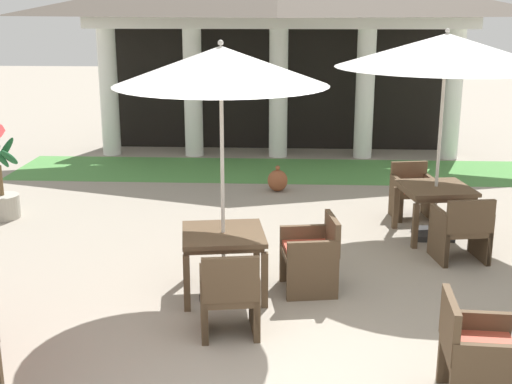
# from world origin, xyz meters

# --- Properties ---
(ground_plane) EXTENTS (60.00, 60.00, 0.00)m
(ground_plane) POSITION_xyz_m (0.00, 0.00, 0.00)
(ground_plane) COLOR #9E9384
(background_pavilion) EXTENTS (8.36, 2.64, 3.99)m
(background_pavilion) POSITION_xyz_m (0.00, 8.93, 3.05)
(background_pavilion) COLOR white
(background_pavilion) RESTS_ON ground
(lawn_strip) EXTENTS (10.16, 2.06, 0.01)m
(lawn_strip) POSITION_xyz_m (0.00, 7.53, 0.00)
(lawn_strip) COLOR #519347
(lawn_strip) RESTS_ON ground
(patio_chair_near_foreground_west) EXTENTS (0.62, 0.67, 0.90)m
(patio_chair_near_foreground_west) POSITION_xyz_m (1.79, -0.35, 0.42)
(patio_chair_near_foreground_west) COLOR brown
(patio_chair_near_foreground_west) RESTS_ON ground
(patio_table_mid_left) EXTENTS (1.04, 1.04, 0.73)m
(patio_table_mid_left) POSITION_xyz_m (2.28, 3.75, 0.63)
(patio_table_mid_left) COLOR brown
(patio_table_mid_left) RESTS_ON ground
(patio_umbrella_mid_left) EXTENTS (2.88, 2.88, 2.83)m
(patio_umbrella_mid_left) POSITION_xyz_m (2.28, 3.75, 2.54)
(patio_umbrella_mid_left) COLOR #2D2D2D
(patio_umbrella_mid_left) RESTS_ON ground
(patio_chair_mid_left_south) EXTENTS (0.70, 0.67, 0.86)m
(patio_chair_mid_left_south) POSITION_xyz_m (2.43, 2.85, 0.41)
(patio_chair_mid_left_south) COLOR brown
(patio_chair_mid_left_south) RESTS_ON ground
(patio_chair_mid_left_north) EXTENTS (0.66, 0.60, 0.82)m
(patio_chair_mid_left_north) POSITION_xyz_m (2.12, 4.66, 0.39)
(patio_chair_mid_left_north) COLOR brown
(patio_chair_mid_left_north) RESTS_ON ground
(patio_table_mid_right) EXTENTS (1.02, 1.02, 0.72)m
(patio_table_mid_right) POSITION_xyz_m (-0.44, 1.68, 0.62)
(patio_table_mid_right) COLOR brown
(patio_table_mid_right) RESTS_ON ground
(patio_umbrella_mid_right) EXTENTS (2.24, 2.24, 2.78)m
(patio_umbrella_mid_right) POSITION_xyz_m (-0.44, 1.68, 2.50)
(patio_umbrella_mid_right) COLOR #2D2D2D
(patio_umbrella_mid_right) RESTS_ON ground
(patio_chair_mid_right_east) EXTENTS (0.67, 0.70, 0.86)m
(patio_chair_mid_right_east) POSITION_xyz_m (0.53, 1.84, 0.42)
(patio_chair_mid_right_east) COLOR brown
(patio_chair_mid_right_east) RESTS_ON ground
(patio_chair_mid_right_south) EXTENTS (0.63, 0.60, 0.88)m
(patio_chair_mid_right_south) POSITION_xyz_m (-0.29, 0.71, 0.40)
(patio_chair_mid_right_south) COLOR brown
(patio_chair_mid_right_south) RESTS_ON ground
(potted_palm_left_edge) EXTENTS (0.60, 0.58, 1.28)m
(potted_palm_left_edge) POSITION_xyz_m (-4.05, 4.27, 0.35)
(potted_palm_left_edge) COLOR #B2AD9E
(potted_palm_left_edge) RESTS_ON ground
(terracotta_urn) EXTENTS (0.35, 0.35, 0.46)m
(terracotta_urn) POSITION_xyz_m (0.06, 6.03, 0.19)
(terracotta_urn) COLOR brown
(terracotta_urn) RESTS_ON ground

